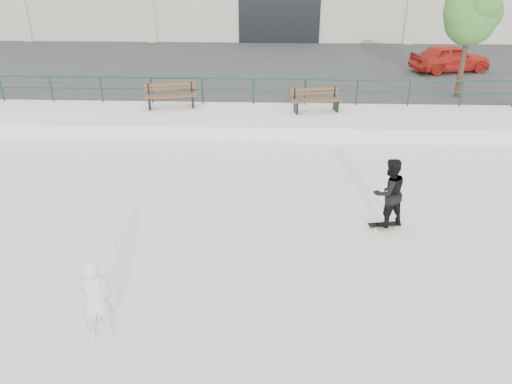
{
  "coord_description": "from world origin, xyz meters",
  "views": [
    {
      "loc": [
        -0.13,
        -8.25,
        6.26
      ],
      "look_at": [
        -0.55,
        2.0,
        1.07
      ],
      "focal_mm": 35.0,
      "sensor_mm": 36.0,
      "label": 1
    }
  ],
  "objects_px": {
    "skateboard": "(385,225)",
    "seated_skater": "(95,300)",
    "bench_left": "(171,96)",
    "standing_skater": "(389,193)",
    "bench_right": "(316,100)",
    "tree": "(472,14)",
    "red_car": "(450,58)"
  },
  "relations": [
    {
      "from": "red_car",
      "to": "standing_skater",
      "type": "bearing_deg",
      "value": 143.34
    },
    {
      "from": "standing_skater",
      "to": "seated_skater",
      "type": "distance_m",
      "value": 6.96
    },
    {
      "from": "bench_right",
      "to": "standing_skater",
      "type": "distance_m",
      "value": 7.73
    },
    {
      "from": "bench_left",
      "to": "seated_skater",
      "type": "relative_size",
      "value": 1.26
    },
    {
      "from": "tree",
      "to": "standing_skater",
      "type": "relative_size",
      "value": 2.53
    },
    {
      "from": "red_car",
      "to": "bench_right",
      "type": "bearing_deg",
      "value": 119.1
    },
    {
      "from": "tree",
      "to": "skateboard",
      "type": "height_order",
      "value": "tree"
    },
    {
      "from": "standing_skater",
      "to": "seated_skater",
      "type": "xyz_separation_m",
      "value": [
        -5.71,
        -3.98,
        -0.14
      ]
    },
    {
      "from": "bench_left",
      "to": "seated_skater",
      "type": "bearing_deg",
      "value": -97.11
    },
    {
      "from": "tree",
      "to": "standing_skater",
      "type": "distance_m",
      "value": 11.29
    },
    {
      "from": "bench_right",
      "to": "tree",
      "type": "height_order",
      "value": "tree"
    },
    {
      "from": "bench_left",
      "to": "bench_right",
      "type": "bearing_deg",
      "value": -15.16
    },
    {
      "from": "red_car",
      "to": "seated_skater",
      "type": "xyz_separation_m",
      "value": [
        -11.44,
        -18.31,
        -0.34
      ]
    },
    {
      "from": "tree",
      "to": "seated_skater",
      "type": "xyz_separation_m",
      "value": [
        -10.47,
        -13.82,
        -2.93
      ]
    },
    {
      "from": "bench_left",
      "to": "tree",
      "type": "distance_m",
      "value": 11.98
    },
    {
      "from": "skateboard",
      "to": "standing_skater",
      "type": "distance_m",
      "value": 0.88
    },
    {
      "from": "skateboard",
      "to": "seated_skater",
      "type": "bearing_deg",
      "value": -154.52
    },
    {
      "from": "standing_skater",
      "to": "seated_skater",
      "type": "bearing_deg",
      "value": 11.88
    },
    {
      "from": "bench_left",
      "to": "skateboard",
      "type": "height_order",
      "value": "bench_left"
    },
    {
      "from": "bench_right",
      "to": "tree",
      "type": "bearing_deg",
      "value": 8.61
    },
    {
      "from": "tree",
      "to": "bench_right",
      "type": "bearing_deg",
      "value": -159.71
    },
    {
      "from": "seated_skater",
      "to": "tree",
      "type": "bearing_deg",
      "value": -149.51
    },
    {
      "from": "bench_right",
      "to": "standing_skater",
      "type": "relative_size",
      "value": 1.13
    },
    {
      "from": "bench_left",
      "to": "red_car",
      "type": "distance_m",
      "value": 14.01
    },
    {
      "from": "skateboard",
      "to": "seated_skater",
      "type": "distance_m",
      "value": 7.0
    },
    {
      "from": "bench_right",
      "to": "skateboard",
      "type": "height_order",
      "value": "bench_right"
    },
    {
      "from": "standing_skater",
      "to": "bench_right",
      "type": "bearing_deg",
      "value": -104.05
    },
    {
      "from": "red_car",
      "to": "skateboard",
      "type": "bearing_deg",
      "value": 143.34
    },
    {
      "from": "bench_left",
      "to": "standing_skater",
      "type": "xyz_separation_m",
      "value": [
        6.72,
        -7.94,
        0.0
      ]
    },
    {
      "from": "seated_skater",
      "to": "bench_left",
      "type": "bearing_deg",
      "value": -107.49
    },
    {
      "from": "red_car",
      "to": "standing_skater",
      "type": "xyz_separation_m",
      "value": [
        -5.74,
        -14.33,
        -0.2
      ]
    },
    {
      "from": "bench_left",
      "to": "bench_right",
      "type": "xyz_separation_m",
      "value": [
        5.52,
        -0.3,
        -0.02
      ]
    }
  ]
}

